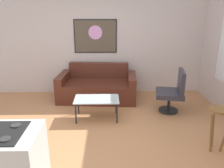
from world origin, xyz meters
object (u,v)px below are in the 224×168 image
bar_stool (219,119)px  wall_painting (95,36)px  armchair (173,92)px  couch (98,88)px  coffee_table (97,100)px

bar_stool → wall_painting: size_ratio=0.66×
armchair → couch: bearing=153.6°
couch → armchair: size_ratio=2.08×
coffee_table → armchair: bearing=10.2°
armchair → wall_painting: wall_painting is taller
coffee_table → armchair: 1.63m
armchair → bar_stool: bearing=-78.8°
wall_painting → bar_stool: bearing=-54.2°
coffee_table → wall_painting: bearing=92.6°
couch → armchair: bearing=-26.4°
couch → bar_stool: size_ratio=2.72×
coffee_table → bar_stool: bearing=-31.2°
coffee_table → armchair: size_ratio=0.95×
couch → coffee_table: size_ratio=2.19×
coffee_table → bar_stool: (1.89, -1.15, 0.15)m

